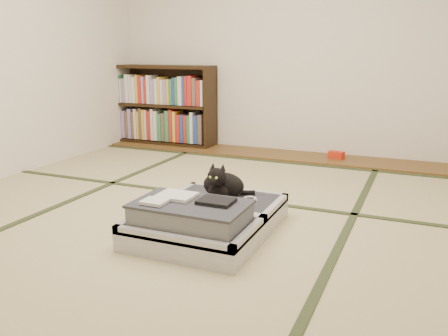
% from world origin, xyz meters
% --- Properties ---
extents(floor, '(4.50, 4.50, 0.00)m').
position_xyz_m(floor, '(0.00, 0.00, 0.00)').
color(floor, tan).
rests_on(floor, ground).
extents(wood_strip, '(4.00, 0.50, 0.02)m').
position_xyz_m(wood_strip, '(0.00, 2.00, 0.01)').
color(wood_strip, brown).
rests_on(wood_strip, ground).
extents(red_item, '(0.17, 0.12, 0.07)m').
position_xyz_m(red_item, '(0.58, 2.03, 0.06)').
color(red_item, red).
rests_on(red_item, wood_strip).
extents(tatami_borders, '(4.00, 4.50, 0.01)m').
position_xyz_m(tatami_borders, '(0.00, 0.49, 0.00)').
color(tatami_borders, '#2D381E').
rests_on(tatami_borders, ground).
extents(bookcase, '(1.31, 0.30, 0.92)m').
position_xyz_m(bookcase, '(-1.49, 2.07, 0.45)').
color(bookcase, black).
rests_on(bookcase, wood_strip).
extents(suitcase, '(0.73, 0.97, 0.29)m').
position_xyz_m(suitcase, '(0.22, -0.32, 0.10)').
color(suitcase, silver).
rests_on(suitcase, floor).
extents(cat, '(0.32, 0.33, 0.26)m').
position_xyz_m(cat, '(0.20, -0.03, 0.24)').
color(cat, black).
rests_on(cat, suitcase).
extents(cable_coil, '(0.10, 0.10, 0.02)m').
position_xyz_m(cable_coil, '(0.38, 0.01, 0.15)').
color(cable_coil, white).
rests_on(cable_coil, suitcase).
extents(hanger, '(0.37, 0.21, 0.01)m').
position_xyz_m(hanger, '(-0.06, -0.44, 0.01)').
color(hanger, black).
rests_on(hanger, floor).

